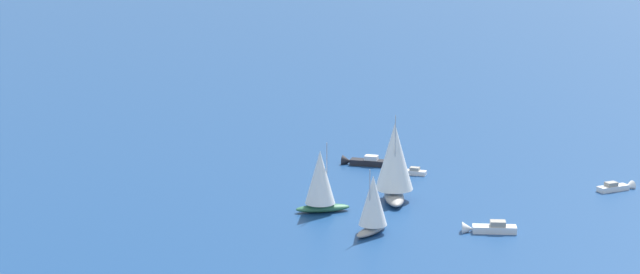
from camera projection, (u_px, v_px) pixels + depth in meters
motorboat_near_centre at (618, 187)px, 196.22m from camera, size 6.80×2.56×1.93m
motorboat_far_stbd at (487, 228)px, 174.10m from camera, size 7.99×4.74×2.26m
motorboat_offshore at (408, 171)px, 206.22m from camera, size 5.44×4.64×1.66m
sailboat_trailing at (373, 204)px, 172.91m from camera, size 7.10×6.35×9.63m
sailboat_outer_ring_a at (394, 161)px, 189.15m from camera, size 7.47×11.22×13.94m
motorboat_outer_ring_b at (362, 162)px, 212.24m from camera, size 7.80×6.04×2.31m
sailboat_outer_ring_c at (320, 181)px, 183.17m from camera, size 8.57×5.06×10.80m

